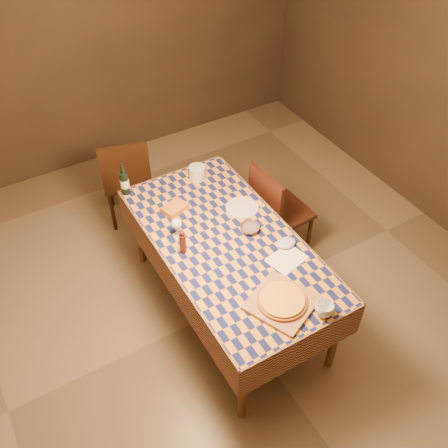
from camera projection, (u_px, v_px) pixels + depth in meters
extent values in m
plane|color=brown|center=(227.00, 307.00, 4.08)|extent=(5.00, 5.00, 0.00)
cube|color=#34271D|center=(92.00, 35.00, 4.70)|extent=(4.50, 0.10, 2.70)
cylinder|color=brown|center=(243.00, 387.00, 3.16)|extent=(0.06, 0.06, 0.75)
cylinder|color=brown|center=(336.00, 336.00, 3.44)|extent=(0.06, 0.06, 0.75)
cylinder|color=brown|center=(138.00, 230.00, 4.19)|extent=(0.06, 0.06, 0.75)
cylinder|color=brown|center=(216.00, 200.00, 4.47)|extent=(0.06, 0.06, 0.75)
cube|color=brown|center=(228.00, 244.00, 3.56)|extent=(0.90, 1.80, 0.03)
cube|color=brown|center=(228.00, 242.00, 3.55)|extent=(0.92, 1.82, 0.02)
cube|color=brown|center=(303.00, 350.00, 3.08)|extent=(0.94, 0.01, 0.30)
cube|color=brown|center=(172.00, 187.00, 4.22)|extent=(0.94, 0.01, 0.30)
cube|color=brown|center=(170.00, 281.00, 3.48)|extent=(0.01, 1.84, 0.30)
cube|color=brown|center=(280.00, 233.00, 3.82)|extent=(0.01, 1.84, 0.30)
cube|color=#986547|center=(282.00, 303.00, 3.14)|extent=(0.49, 0.49, 0.02)
cylinder|color=#914C18|center=(282.00, 301.00, 3.12)|extent=(0.37, 0.37, 0.02)
cylinder|color=gold|center=(282.00, 299.00, 3.11)|extent=(0.33, 0.33, 0.01)
cylinder|color=#4B1511|center=(183.00, 243.00, 3.42)|extent=(0.06, 0.06, 0.16)
sphere|color=#4B1511|center=(182.00, 233.00, 3.35)|extent=(0.04, 0.04, 0.04)
imported|color=#624853|center=(250.00, 228.00, 3.61)|extent=(0.15, 0.15, 0.04)
cylinder|color=silver|center=(177.00, 235.00, 3.58)|extent=(0.08, 0.08, 0.00)
cylinder|color=silver|center=(177.00, 231.00, 3.56)|extent=(0.01, 0.01, 0.07)
sphere|color=silver|center=(176.00, 224.00, 3.50)|extent=(0.08, 0.08, 0.08)
ellipsoid|color=#390613|center=(176.00, 225.00, 3.51)|extent=(0.05, 0.05, 0.03)
cylinder|color=black|center=(125.00, 183.00, 3.86)|extent=(0.08, 0.08, 0.20)
cylinder|color=black|center=(122.00, 169.00, 3.77)|extent=(0.03, 0.03, 0.08)
cylinder|color=beige|center=(125.00, 183.00, 3.86)|extent=(0.08, 0.08, 0.07)
cylinder|color=silver|center=(197.00, 173.00, 4.03)|extent=(0.14, 0.14, 0.11)
cube|color=#C9631A|center=(175.00, 208.00, 3.76)|extent=(0.21, 0.17, 0.05)
cylinder|color=silver|center=(242.00, 208.00, 3.79)|extent=(0.26, 0.26, 0.01)
imported|color=white|center=(324.00, 309.00, 3.06)|extent=(0.14, 0.14, 0.09)
cube|color=white|center=(287.00, 259.00, 3.42)|extent=(0.29, 0.24, 0.00)
ellipsoid|color=#AEB5DF|center=(286.00, 243.00, 3.51)|extent=(0.16, 0.14, 0.04)
cube|color=black|center=(127.00, 177.00, 4.58)|extent=(0.52, 0.52, 0.04)
cube|color=black|center=(125.00, 168.00, 4.27)|extent=(0.41, 0.15, 0.46)
cylinder|color=black|center=(146.00, 182.00, 4.91)|extent=(0.04, 0.04, 0.43)
cylinder|color=black|center=(109.00, 188.00, 4.84)|extent=(0.04, 0.04, 0.43)
cylinder|color=black|center=(152.00, 206.00, 4.65)|extent=(0.04, 0.04, 0.43)
cylinder|color=black|center=(113.00, 212.00, 4.59)|extent=(0.04, 0.04, 0.43)
cube|color=black|center=(282.00, 212.00, 4.24)|extent=(0.44, 0.44, 0.04)
cube|color=black|center=(265.00, 198.00, 3.99)|extent=(0.06, 0.42, 0.46)
cylinder|color=black|center=(309.00, 235.00, 4.37)|extent=(0.04, 0.04, 0.43)
cylinder|color=black|center=(283.00, 212.00, 4.59)|extent=(0.04, 0.04, 0.43)
cylinder|color=black|center=(277.00, 252.00, 4.23)|extent=(0.04, 0.04, 0.43)
cylinder|color=black|center=(252.00, 227.00, 4.44)|extent=(0.04, 0.04, 0.43)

